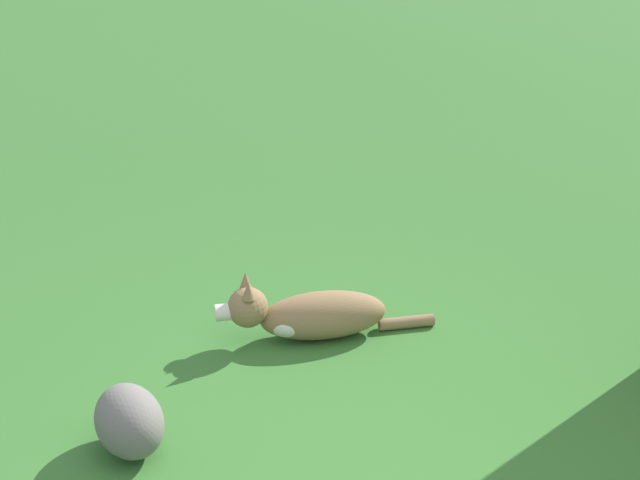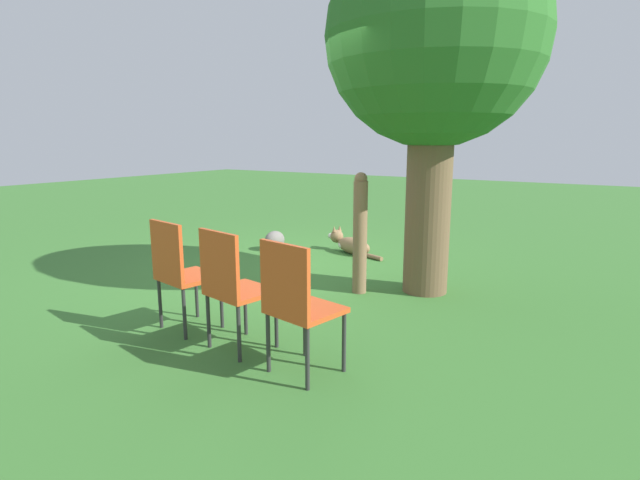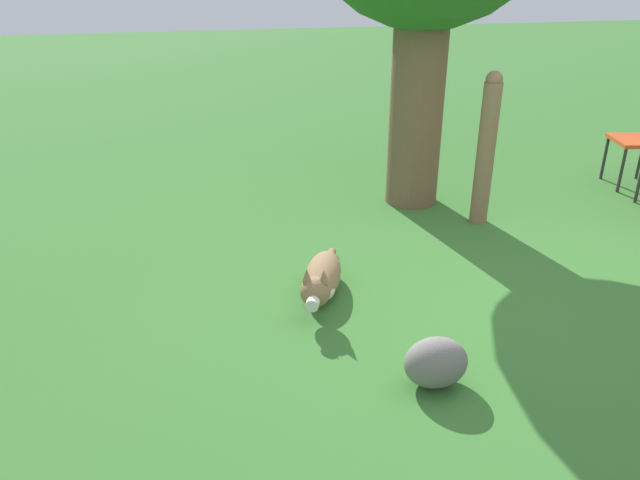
% 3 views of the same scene
% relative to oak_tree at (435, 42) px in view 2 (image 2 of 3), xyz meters
% --- Properties ---
extents(ground_plane, '(30.00, 30.00, 0.00)m').
position_rel_oak_tree_xyz_m(ground_plane, '(0.02, -1.47, -2.51)').
color(ground_plane, '#38702D').
extents(oak_tree, '(2.15, 2.15, 3.65)m').
position_rel_oak_tree_xyz_m(oak_tree, '(0.00, 0.00, 0.00)').
color(oak_tree, brown).
rests_on(oak_tree, ground_plane).
extents(dog, '(0.46, 1.03, 0.35)m').
position_rel_oak_tree_xyz_m(dog, '(-1.17, -1.54, -2.38)').
color(dog, olive).
rests_on(dog, ground_plane).
extents(fence_post, '(0.15, 0.15, 1.26)m').
position_rel_oak_tree_xyz_m(fence_post, '(0.41, -0.57, -1.87)').
color(fence_post, '#846647').
rests_on(fence_post, ground_plane).
extents(red_chair_0, '(0.50, 0.51, 0.94)m').
position_rel_oak_tree_xyz_m(red_chair_0, '(2.15, -1.35, -1.97)').
color(red_chair_0, '#D14C1E').
rests_on(red_chair_0, ground_plane).
extents(red_chair_1, '(0.50, 0.51, 0.94)m').
position_rel_oak_tree_xyz_m(red_chair_1, '(2.23, -0.70, -1.97)').
color(red_chair_1, '#D14C1E').
rests_on(red_chair_1, ground_plane).
extents(red_chair_2, '(0.50, 0.51, 0.94)m').
position_rel_oak_tree_xyz_m(red_chair_2, '(2.31, -0.05, -1.97)').
color(red_chair_2, '#D14C1E').
rests_on(red_chair_2, ground_plane).
extents(garden_rock, '(0.35, 0.26, 0.28)m').
position_rel_oak_tree_xyz_m(garden_rock, '(-0.76, -2.57, -2.37)').
color(garden_rock, slate).
rests_on(garden_rock, ground_plane).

